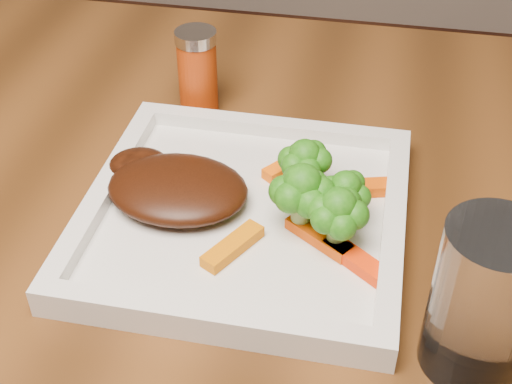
% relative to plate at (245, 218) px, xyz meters
% --- Properties ---
extents(plate, '(0.27, 0.27, 0.01)m').
position_rel_plate_xyz_m(plate, '(0.00, 0.00, 0.00)').
color(plate, silver).
rests_on(plate, dining_table).
extents(steak, '(0.13, 0.10, 0.03)m').
position_rel_plate_xyz_m(steak, '(-0.06, 0.00, 0.02)').
color(steak, '#361508').
rests_on(steak, plate).
extents(broccoli_0, '(0.06, 0.06, 0.07)m').
position_rel_plate_xyz_m(broccoli_0, '(0.05, 0.04, 0.04)').
color(broccoli_0, '#115F0F').
rests_on(broccoli_0, plate).
extents(broccoli_1, '(0.06, 0.06, 0.06)m').
position_rel_plate_xyz_m(broccoli_1, '(0.08, 0.01, 0.04)').
color(broccoli_1, '#176110').
rests_on(broccoli_1, plate).
extents(broccoli_2, '(0.07, 0.07, 0.06)m').
position_rel_plate_xyz_m(broccoli_2, '(0.08, -0.03, 0.04)').
color(broccoli_2, '#296711').
rests_on(broccoli_2, plate).
extents(broccoli_3, '(0.07, 0.07, 0.06)m').
position_rel_plate_xyz_m(broccoli_3, '(0.05, -0.01, 0.04)').
color(broccoli_3, '#126E13').
rests_on(broccoli_3, plate).
extents(carrot_1, '(0.06, 0.05, 0.01)m').
position_rel_plate_xyz_m(carrot_1, '(0.10, -0.04, 0.01)').
color(carrot_1, red).
rests_on(carrot_1, plate).
extents(carrot_2, '(0.04, 0.06, 0.01)m').
position_rel_plate_xyz_m(carrot_2, '(0.00, -0.05, 0.01)').
color(carrot_2, '#CF6903').
rests_on(carrot_2, plate).
extents(carrot_3, '(0.07, 0.03, 0.01)m').
position_rel_plate_xyz_m(carrot_3, '(0.10, 0.05, 0.01)').
color(carrot_3, '#CF4703').
rests_on(carrot_3, plate).
extents(carrot_4, '(0.04, 0.05, 0.01)m').
position_rel_plate_xyz_m(carrot_4, '(0.03, 0.07, 0.01)').
color(carrot_4, '#F85C04').
rests_on(carrot_4, plate).
extents(carrot_5, '(0.06, 0.05, 0.01)m').
position_rel_plate_xyz_m(carrot_5, '(0.07, -0.02, 0.01)').
color(carrot_5, '#D34303').
rests_on(carrot_5, plate).
extents(spice_shaker, '(0.04, 0.04, 0.09)m').
position_rel_plate_xyz_m(spice_shaker, '(-0.09, 0.17, 0.04)').
color(spice_shaker, '#A03008').
rests_on(spice_shaker, dining_table).
extents(drinking_glass, '(0.07, 0.07, 0.12)m').
position_rel_plate_xyz_m(drinking_glass, '(0.18, -0.11, 0.05)').
color(drinking_glass, white).
rests_on(drinking_glass, dining_table).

